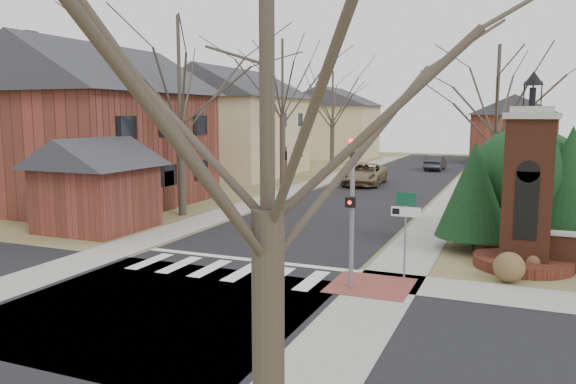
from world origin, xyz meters
The scene contains 28 objects.
ground centered at (0.00, 0.00, 0.00)m, with size 120.00×120.00×0.00m, color brown.
main_street centered at (0.00, 22.00, 0.01)m, with size 8.00×70.00×0.01m, color black.
cross_street centered at (0.00, -3.00, 0.01)m, with size 120.00×8.00×0.01m, color black.
crosswalk_zone centered at (0.00, 0.80, 0.01)m, with size 8.00×2.20×0.02m, color silver.
stop_bar centered at (0.00, 2.30, 0.01)m, with size 8.00×0.35×0.02m, color silver.
sidewalk_right_main centered at (5.20, 22.00, 0.01)m, with size 2.00×60.00×0.02m, color gray.
sidewalk_left centered at (-5.20, 22.00, 0.01)m, with size 2.00×60.00×0.02m, color gray.
curb_apron centered at (4.80, 1.00, 0.01)m, with size 2.40×2.40×0.02m, color brown.
traffic_signal_pole centered at (4.30, 0.57, 2.59)m, with size 0.28×0.41×4.50m.
sign_post centered at (5.59, 1.99, 1.95)m, with size 0.90×0.07×2.75m.
brick_gate_monument centered at (9.00, 4.99, 2.17)m, with size 3.20×3.20×6.47m.
house_brick_left centered at (-13.01, 9.99, 4.66)m, with size 9.80×11.80×9.42m.
house_stucco_left centered at (-13.50, 27.00, 4.59)m, with size 9.80×12.80×9.28m.
garage_left centered at (-8.52, 4.49, 2.24)m, with size 4.80×4.80×4.29m.
house_distant_left centered at (-12.01, 48.00, 4.25)m, with size 10.80×8.80×8.53m.
house_distant_right centered at (7.99, 47.99, 3.65)m, with size 8.80×8.80×7.30m.
evergreen_near centered at (7.20, 7.00, 2.30)m, with size 2.80×2.80×4.10m.
evergreen_mid centered at (10.50, 8.20, 2.60)m, with size 3.40×3.40×4.70m.
evergreen_mass centered at (9.00, 9.50, 2.40)m, with size 4.80×4.80×4.80m, color black.
bare_tree_0 centered at (-7.00, 9.00, 7.70)m, with size 8.05×8.05×11.15m.
bare_tree_1 centered at (-7.00, 22.00, 8.03)m, with size 8.40×8.40×11.64m.
bare_tree_2 centered at (-7.50, 35.00, 7.03)m, with size 7.35×7.35×10.19m.
bare_tree_3 centered at (7.50, 16.00, 6.69)m, with size 7.00×7.00×9.70m.
bare_tree_4 centered at (6.00, -9.00, 6.35)m, with size 6.65×6.65×9.21m.
pickup_truck centered at (-1.60, 24.48, 0.78)m, with size 2.59×5.61×1.56m, color olive.
distant_car centered at (1.60, 37.52, 0.69)m, with size 1.46×4.17×1.37m, color #2C2E32.
dry_shrub_left centered at (8.60, 3.00, 0.47)m, with size 0.94×0.94×0.94m, color brown.
dry_shrub_right centered at (9.30, 4.60, 0.41)m, with size 0.81×0.81×0.81m, color brown.
Camera 1 is at (8.72, -14.94, 5.11)m, focal length 35.00 mm.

